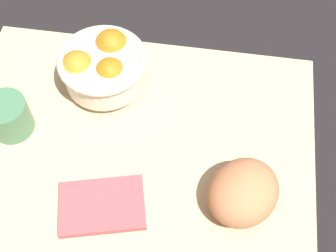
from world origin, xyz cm
name	(u,v)px	position (x,y,z in cm)	size (l,w,h in cm)	color
ground_plane	(132,146)	(0.00, 0.00, -1.50)	(73.75, 54.39, 3.00)	#D3B885
fruit_bowl	(103,66)	(8.51, -13.84, 6.18)	(18.69, 18.69, 10.78)	beige
bread_loaf	(243,192)	(-22.61, 9.82, 4.57)	(14.18, 12.21, 9.14)	#C47A4D
napkin_folded	(102,206)	(2.79, 14.65, 0.77)	(15.88, 10.63, 1.53)	#B65053
mug	(7,118)	(25.20, 0.40, 3.93)	(10.15, 11.32, 7.87)	#497D56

